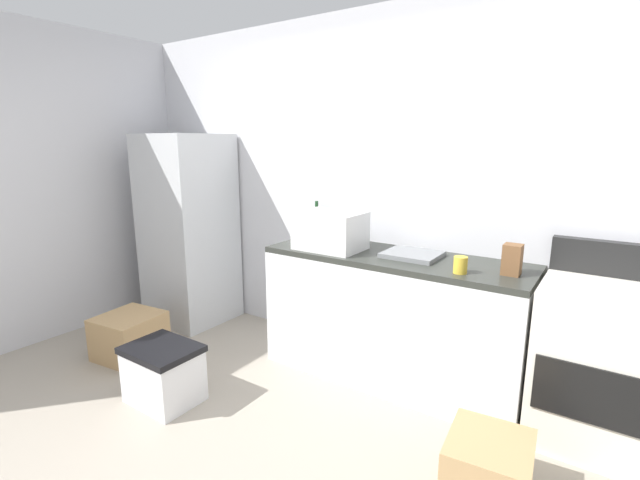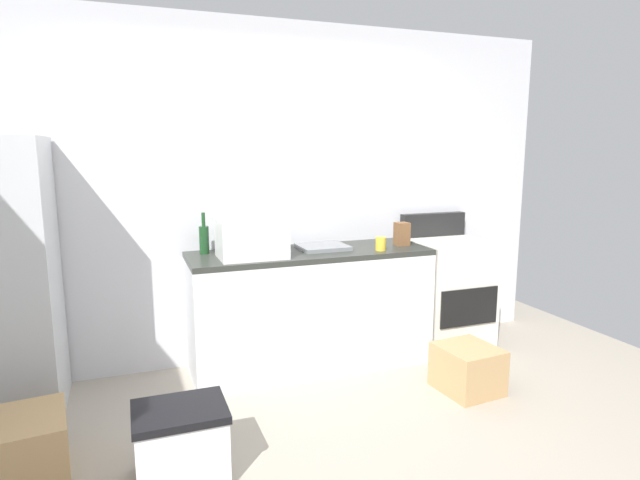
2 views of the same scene
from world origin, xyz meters
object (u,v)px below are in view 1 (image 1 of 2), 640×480
object	(u,v)px
refrigerator	(189,230)
microwave	(330,231)
cardboard_box_large	(488,471)
cardboard_box_medium	(130,336)
wine_bottle	(317,225)
coffee_mug	(460,265)
knife_block	(512,260)
stove_oven	(595,362)
storage_bin	(164,373)

from	to	relation	value
refrigerator	microwave	distance (m)	1.60
cardboard_box_large	cardboard_box_medium	bearing A→B (deg)	-178.46
refrigerator	wine_bottle	distance (m)	1.32
coffee_mug	cardboard_box_large	bearing A→B (deg)	-59.15
knife_block	refrigerator	bearing A→B (deg)	-179.68
stove_oven	wine_bottle	world-z (taller)	wine_bottle
cardboard_box_medium	stove_oven	bearing A→B (deg)	15.89
cardboard_box_large	cardboard_box_medium	world-z (taller)	cardboard_box_medium
coffee_mug	cardboard_box_medium	size ratio (longest dim) A/B	0.23
stove_oven	wine_bottle	distance (m)	2.06
knife_block	wine_bottle	bearing A→B (deg)	172.50
wine_bottle	refrigerator	bearing A→B (deg)	-170.60
knife_block	storage_bin	bearing A→B (deg)	-149.57
microwave	storage_bin	bearing A→B (deg)	-121.12
stove_oven	storage_bin	bearing A→B (deg)	-154.12
microwave	cardboard_box_medium	world-z (taller)	microwave
stove_oven	knife_block	bearing A→B (deg)	-175.17
knife_block	cardboard_box_large	world-z (taller)	knife_block
refrigerator	cardboard_box_medium	bearing A→B (deg)	-75.12
wine_bottle	storage_bin	size ratio (longest dim) A/B	0.65
microwave	cardboard_box_large	distance (m)	1.74
microwave	knife_block	bearing A→B (deg)	2.48
microwave	cardboard_box_large	world-z (taller)	microwave
stove_oven	coffee_mug	distance (m)	0.89
refrigerator	coffee_mug	bearing A→B (deg)	-2.75
refrigerator	coffee_mug	xyz separation A→B (m)	(2.55, -0.12, 0.09)
coffee_mug	wine_bottle	bearing A→B (deg)	164.99
stove_oven	cardboard_box_medium	world-z (taller)	stove_oven
microwave	coffee_mug	distance (m)	0.97
refrigerator	storage_bin	size ratio (longest dim) A/B	3.75
refrigerator	cardboard_box_medium	distance (m)	1.09
coffee_mug	refrigerator	bearing A→B (deg)	177.25
knife_block	cardboard_box_medium	distance (m)	2.84
wine_bottle	cardboard_box_medium	xyz separation A→B (m)	(-1.08, -1.03, -0.84)
cardboard_box_large	cardboard_box_medium	size ratio (longest dim) A/B	0.90
knife_block	cardboard_box_medium	size ratio (longest dim) A/B	0.41
microwave	storage_bin	world-z (taller)	microwave
coffee_mug	cardboard_box_large	world-z (taller)	coffee_mug
refrigerator	wine_bottle	xyz separation A→B (m)	(1.29, 0.21, 0.15)
knife_block	cardboard_box_large	size ratio (longest dim) A/B	0.45
microwave	knife_block	size ratio (longest dim) A/B	2.56
wine_bottle	cardboard_box_medium	world-z (taller)	wine_bottle
refrigerator	storage_bin	distance (m)	1.59
cardboard_box_medium	wine_bottle	bearing A→B (deg)	43.65
knife_block	microwave	bearing A→B (deg)	-177.52
refrigerator	cardboard_box_medium	world-z (taller)	refrigerator
refrigerator	microwave	xyz separation A→B (m)	(1.59, -0.04, 0.17)
stove_oven	refrigerator	bearing A→B (deg)	-179.03
coffee_mug	storage_bin	world-z (taller)	coffee_mug
microwave	coffee_mug	xyz separation A→B (m)	(0.96, -0.09, -0.09)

